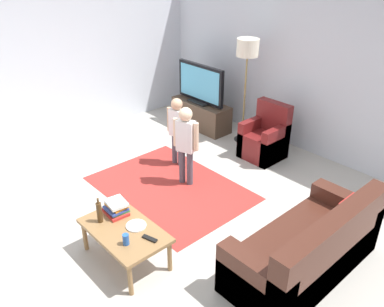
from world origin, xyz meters
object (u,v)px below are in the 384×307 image
Objects in this scene: couch at (310,252)px; bottle at (99,212)px; tv_remote at (150,239)px; plate at (136,226)px; tv_stand at (201,115)px; soda_can at (126,239)px; floor_lamp at (247,53)px; coffee_table at (125,232)px; child_near_tv at (177,126)px; book_stack at (116,207)px; tv at (201,84)px; armchair at (266,140)px; child_center at (186,139)px.

bottle is (-1.74, -1.42, 0.26)m from couch.
plate is at bearing 159.43° from tv_remote.
tv_stand is 7.06× the size of tv_remote.
floor_lamp is at bearing 112.57° from soda_can.
soda_can is at bearing -130.77° from tv_remote.
plate is at bearing -140.01° from couch.
plate is (-0.17, 0.24, -0.05)m from soda_can.
coffee_table is at bearing 23.20° from bottle.
bottle is at bearing -75.04° from floor_lamp.
couch is 2.82m from child_near_tv.
book_stack is at bearing 93.68° from bottle.
tv_remote is (2.41, -2.98, -0.42)m from tv.
couch is at bearing 39.99° from plate.
couch is at bearing -26.52° from tv.
armchair is 7.50× the size of soda_can.
tv is 3.71× the size of book_stack.
bottle is (0.48, -1.67, -0.16)m from child_center.
tv_stand is 3.98m from couch.
coffee_table is at bearing -63.82° from child_center.
couch is 2.00× the size of armchair.
plate is (1.33, -1.71, -0.23)m from child_near_tv.
couch is 1.96m from coffee_table.
couch is 1.90m from soda_can.
child_near_tv is 2.47m from soda_can.
tv reaches higher than armchair.
coffee_table is (1.18, -3.25, -1.17)m from floor_lamp.
tv_stand is at bearing 178.56° from armchair.
couch is at bearing 41.73° from coffee_table.
tv_remote is at bearing -4.24° from plate.
child_near_tv is 9.12× the size of soda_can.
child_near_tv is at bearing 127.96° from plate.
plate is at bearing -78.96° from armchair.
tv is 5.00× the size of plate.
soda_can reaches higher than plate.
armchair is 3.27m from soda_can.
child_near_tv is (0.81, -1.27, 0.41)m from tv_stand.
child_near_tv reaches higher than plate.
bottle is (1.00, -1.95, -0.11)m from child_near_tv.
armchair is 1.58m from child_center.
couch is 5.98× the size of bottle.
book_stack is (1.80, -2.98, -0.35)m from tv.
book_stack reaches higher than coffee_table.
coffee_table is at bearing -80.30° from armchair.
couch is 1.53× the size of child_center.
coffee_table is 0.35m from bottle.
tv_remote is (2.41, -3.00, 0.19)m from tv_stand.
child_near_tv is (-0.10, -1.42, -0.89)m from floor_lamp.
child_near_tv is 3.64× the size of bottle.
coffee_table is (2.09, -3.10, 0.13)m from tv_stand.
tv_stand is 1.20× the size of coffee_table.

